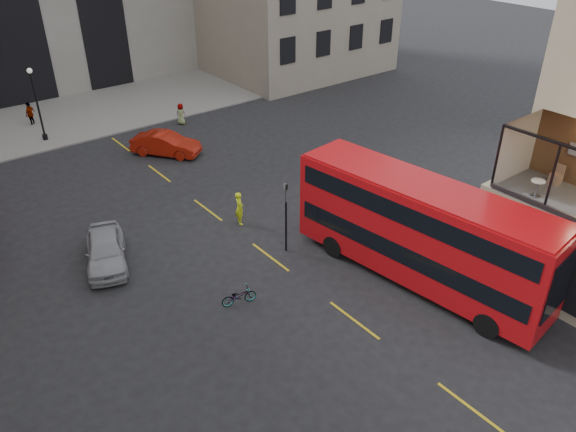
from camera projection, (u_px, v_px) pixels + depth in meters
ground at (505, 382)px, 20.94m from camera, size 140.00×140.00×0.00m
pavement_far at (29, 124)px, 43.46m from camera, size 40.00×12.00×0.12m
traffic_light_near at (286, 209)px, 27.30m from camera, size 0.16×0.20×3.80m
street_lamp_b at (39, 109)px, 39.56m from camera, size 0.36×0.36×5.33m
bus_near at (421, 228)px, 25.12m from camera, size 4.31×12.57×4.91m
car_a at (106, 250)px, 27.15m from camera, size 3.33×4.94×1.56m
car_b at (166, 144)px, 38.34m from camera, size 4.15×4.74×1.55m
bicycle at (239, 296)px, 24.69m from camera, size 1.67×0.96×0.83m
cyclist at (239, 208)px, 30.36m from camera, size 0.64×0.80×1.90m
pedestrian_c at (30, 114)px, 42.93m from camera, size 1.12×1.06×1.87m
pedestrian_d at (181, 114)px, 43.25m from camera, size 0.90×0.96×1.65m
cafe_table_far at (537, 186)px, 23.64m from camera, size 0.59×0.59×0.74m
cafe_chair_d at (556, 178)px, 24.75m from camera, size 0.49×0.49×0.89m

